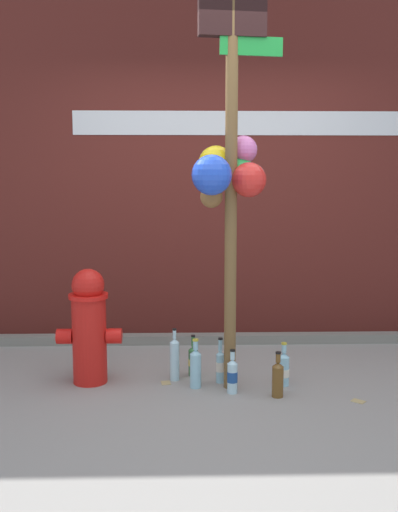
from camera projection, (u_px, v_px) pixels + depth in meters
The scene contains 14 objects.
ground_plane at pixel (225, 405), 3.66m from camera, with size 14.00×14.00×0.00m, color gray.
building_wall at pixel (212, 125), 5.22m from camera, with size 10.00×0.21×3.86m.
curb_strip at pixel (214, 339), 5.03m from camera, with size 8.00×0.12×0.08m, color slate.
memorial_post at pixel (229, 155), 3.76m from camera, with size 0.60×0.53×2.71m.
fire_hydrant at pixel (89, 326), 4.02m from camera, with size 0.46×0.28×0.82m.
bottle_0 at pixel (232, 375), 3.85m from camera, with size 0.07×0.07×0.30m.
bottle_1 at pixel (196, 367), 3.95m from camera, with size 0.08×0.08×0.35m.
bottle_2 at pixel (175, 358), 4.09m from camera, with size 0.07×0.07×0.38m.
bottle_3 at pixel (284, 369), 3.99m from camera, with size 0.08×0.08×0.31m.
bottle_4 at pixel (220, 365), 4.05m from camera, with size 0.06×0.06×0.33m.
bottle_5 at pixel (278, 378), 3.78m from camera, with size 0.08×0.08×0.31m.
bottle_6 at pixel (193, 360), 4.19m from camera, with size 0.07×0.07×0.31m.
litter_0 at pixel (166, 383), 4.05m from camera, with size 0.07×0.08×0.01m, color tan.
litter_2 at pixel (358, 401), 3.71m from camera, with size 0.06×0.09×0.01m, color tan.
Camera 1 is at (-0.26, -3.50, 1.44)m, focal length 39.96 mm.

